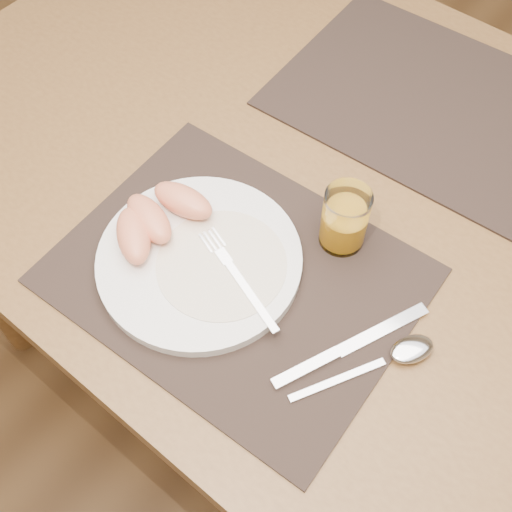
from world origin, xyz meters
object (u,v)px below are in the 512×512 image
object	(u,v)px
placemat_far	(426,99)
plate	(199,260)
table	(338,216)
knife	(338,352)
spoon	(401,354)
placemat_near	(236,275)
fork	(233,270)
juice_glass	(344,221)

from	to	relation	value
placemat_far	plate	world-z (taller)	plate
table	knife	world-z (taller)	knife
placemat_far	spoon	distance (m)	0.45
placemat_far	plate	bearing A→B (deg)	-99.02
spoon	placemat_near	bearing A→B (deg)	-170.61
fork	spoon	xyz separation A→B (m)	(0.23, 0.04, -0.01)
placemat_near	juice_glass	size ratio (longest dim) A/B	4.86
placemat_near	juice_glass	bearing A→B (deg)	61.00
plate	fork	xyz separation A→B (m)	(0.05, 0.01, 0.01)
table	placemat_near	xyz separation A→B (m)	(-0.02, -0.22, 0.09)
spoon	table	bearing A→B (deg)	138.85
placemat_near	knife	bearing A→B (deg)	-2.28
placemat_far	knife	size ratio (longest dim) A/B	2.16
placemat_near	placemat_far	xyz separation A→B (m)	(0.02, 0.44, 0.00)
fork	placemat_near	bearing A→B (deg)	92.79
table	fork	bearing A→B (deg)	-94.93
plate	juice_glass	xyz separation A→B (m)	(0.12, 0.15, 0.03)
placemat_far	fork	world-z (taller)	fork
placemat_far	juice_glass	world-z (taller)	juice_glass
fork	juice_glass	xyz separation A→B (m)	(0.07, 0.14, 0.02)
placemat_far	juice_glass	xyz separation A→B (m)	(0.05, -0.31, 0.04)
juice_glass	placemat_near	bearing A→B (deg)	-119.00
plate	fork	bearing A→B (deg)	13.22
placemat_near	plate	world-z (taller)	plate
placemat_far	fork	bearing A→B (deg)	-93.08
fork	spoon	bearing A→B (deg)	10.76
table	juice_glass	size ratio (longest dim) A/B	15.11
placemat_near	table	bearing A→B (deg)	84.88
placemat_near	placemat_far	distance (m)	0.44
knife	placemat_near	bearing A→B (deg)	177.72
placemat_near	spoon	size ratio (longest dim) A/B	2.52
table	placemat_far	xyz separation A→B (m)	(0.00, 0.22, 0.09)
placemat_near	spoon	xyz separation A→B (m)	(0.23, 0.04, 0.01)
plate	fork	world-z (taller)	fork
spoon	fork	bearing A→B (deg)	-169.24
table	spoon	xyz separation A→B (m)	(0.21, -0.18, 0.09)
plate	knife	xyz separation A→B (m)	(0.22, 0.01, -0.01)
table	plate	world-z (taller)	plate
fork	plate	bearing A→B (deg)	-166.78
table	spoon	bearing A→B (deg)	-41.15
spoon	plate	bearing A→B (deg)	-168.81
table	spoon	world-z (taller)	spoon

